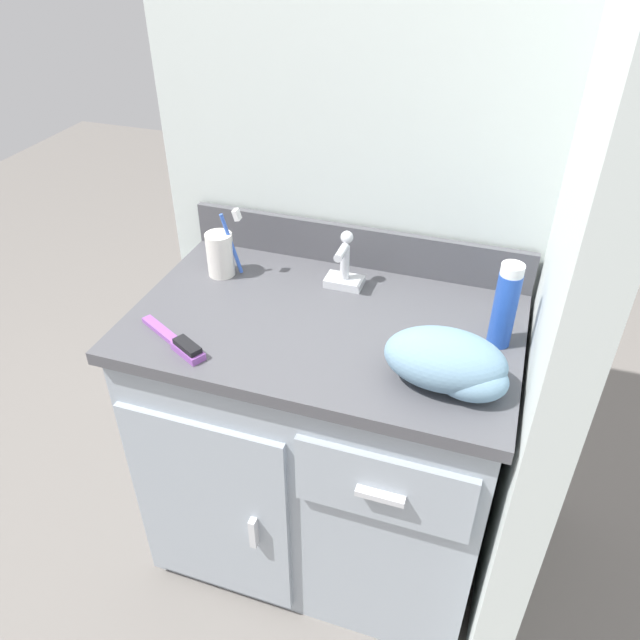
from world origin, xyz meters
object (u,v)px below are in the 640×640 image
object	(u,v)px
hairbrush	(179,343)
shaving_cream_can	(505,306)
hand_towel	(451,364)
toothbrush_cup	(221,254)

from	to	relation	value
hairbrush	shaving_cream_can	bearing A→B (deg)	47.91
shaving_cream_can	hairbrush	xyz separation A→B (m)	(-0.63, -0.23, -0.08)
hairbrush	hand_towel	xyz separation A→B (m)	(0.55, 0.06, 0.04)
shaving_cream_can	hairbrush	size ratio (longest dim) A/B	0.97
toothbrush_cup	hand_towel	world-z (taller)	toothbrush_cup
shaving_cream_can	hand_towel	bearing A→B (deg)	-115.33
shaving_cream_can	toothbrush_cup	bearing A→B (deg)	174.02
toothbrush_cup	hand_towel	size ratio (longest dim) A/B	0.73
toothbrush_cup	hand_towel	xyz separation A→B (m)	(0.59, -0.24, -0.00)
toothbrush_cup	shaving_cream_can	size ratio (longest dim) A/B	0.93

